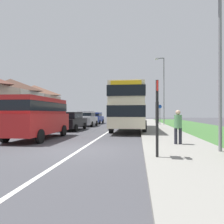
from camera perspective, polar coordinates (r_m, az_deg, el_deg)
name	(u,v)px	position (r m, az deg, el deg)	size (l,w,h in m)	color
ground_plane	(80,150)	(8.83, -8.80, -10.28)	(120.00, 120.00, 0.00)	#424247
lane_marking_centre	(108,132)	(16.61, -1.18, -5.55)	(0.14, 60.00, 0.01)	silver
pavement_near_side	(165,135)	(14.56, 14.32, -6.07)	(3.20, 68.00, 0.12)	gray
double_decker_bus	(129,106)	(18.47, 4.74, 1.62)	(2.80, 10.21, 3.70)	beige
parked_van_red	(38,115)	(12.94, -19.73, -0.75)	(2.11, 5.34, 2.41)	#B21E1E
parked_car_black	(71,120)	(18.78, -11.24, -2.22)	(1.91, 4.57, 1.61)	black
parked_car_silver	(87,118)	(24.01, -6.98, -1.68)	(1.95, 4.03, 1.72)	#B7B7BC
parked_car_blue	(95,118)	(29.45, -4.72, -1.52)	(2.01, 4.30, 1.60)	navy
pedestrian_at_stop	(178,125)	(9.91, 17.69, -3.50)	(0.34, 0.34, 1.67)	#23232D
bus_stop_sign	(157,113)	(6.83, 12.29, -0.24)	(0.09, 0.52, 2.60)	black
cycle_route_sign	(160,114)	(25.52, 13.03, -0.49)	(0.44, 0.08, 2.52)	slate
street_lamp_near	(217,35)	(9.09, 26.93, 18.31)	(1.14, 0.20, 7.75)	slate
street_lamp_mid	(163,87)	(26.53, 13.88, 6.68)	(1.14, 0.20, 8.35)	slate
house_terrace_far_side	(10,101)	(32.97, -26.15, 2.68)	(7.09, 20.47, 6.42)	#C1A88E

